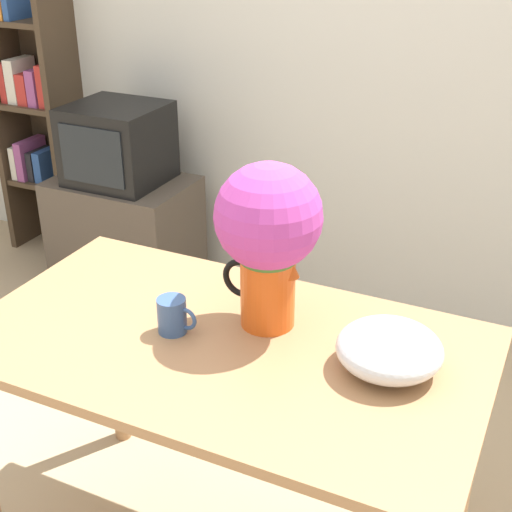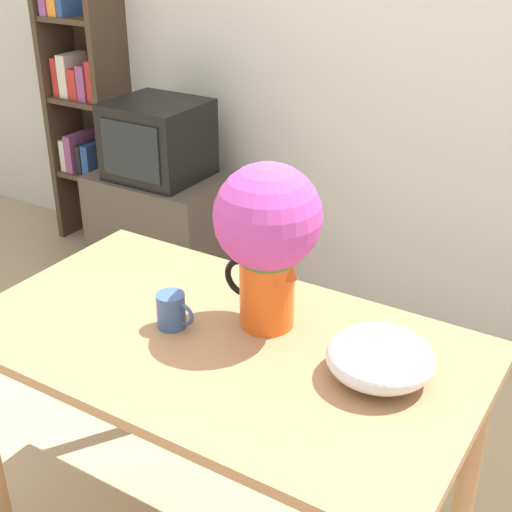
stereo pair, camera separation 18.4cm
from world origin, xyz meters
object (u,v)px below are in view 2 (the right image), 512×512
at_px(coffee_mug, 172,311).
at_px(white_bowl, 380,357).
at_px(flower_vase, 267,232).
at_px(tv_set, 158,140).

xyz_separation_m(coffee_mug, white_bowl, (0.56, 0.08, 0.01)).
bearing_deg(flower_vase, tv_set, 138.33).
xyz_separation_m(white_bowl, tv_set, (-1.66, 1.23, -0.07)).
bearing_deg(coffee_mug, flower_vase, 35.12).
bearing_deg(tv_set, flower_vase, -41.67).
bearing_deg(white_bowl, coffee_mug, -171.98).
height_order(flower_vase, tv_set, flower_vase).
height_order(coffee_mug, tv_set, tv_set).
bearing_deg(tv_set, white_bowl, -36.58).
bearing_deg(flower_vase, white_bowl, -10.68).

